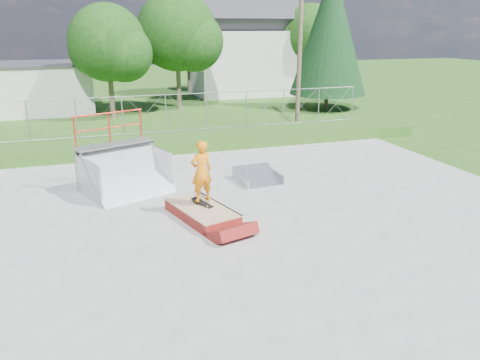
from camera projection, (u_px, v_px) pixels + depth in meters
The scene contains 17 objects.
ground at pixel (233, 227), 12.95m from camera, with size 120.00×120.00×0.00m, color #244E16.
concrete_pad at pixel (233, 226), 12.94m from camera, with size 20.00×16.00×0.04m, color gray.
grass_berm at pixel (171, 142), 21.44m from camera, with size 24.00×3.00×0.50m, color #244E16.
grind_box at pixel (202, 213), 13.45m from camera, with size 1.82×2.69×0.36m.
quarter_pipe at pixel (125, 156), 15.21m from camera, with size 2.57×2.17×2.57m, color #A8AAB0, non-canonical shape.
flat_bank_ramp at pixel (258, 176), 16.63m from camera, with size 1.41×1.51×0.43m, color #A8AAB0, non-canonical shape.
skateboard at pixel (202, 203), 13.56m from camera, with size 0.22×0.80×0.02m, color black.
skater at pixel (201, 174), 13.28m from camera, with size 0.65×0.43×1.79m, color orange.
chain_link_fence at pixel (166, 114), 21.99m from camera, with size 20.00×0.06×1.80m, color gray, non-canonical shape.
utility_building_flat at pixel (11, 89), 29.94m from camera, with size 10.00×6.00×3.00m, color silver.
gable_house at pixel (242, 46), 37.91m from camera, with size 8.40×6.08×8.94m.
utility_pole at pixel (300, 52), 24.77m from camera, with size 0.24×0.24×8.00m, color brown.
tree_left_near at pixel (112, 46), 27.20m from camera, with size 4.76×4.48×6.65m.
tree_center at pixel (182, 34), 30.15m from camera, with size 5.44×5.12×7.60m.
tree_right_far at pixel (313, 37), 37.29m from camera, with size 5.10×4.80×7.12m.
tree_back_mid at pixel (192, 48), 38.51m from camera, with size 4.08×3.84×5.70m.
conifer_tree at pixel (330, 31), 30.30m from camera, with size 5.04×5.04×9.10m.
Camera 1 is at (-3.57, -11.36, 5.26)m, focal length 35.00 mm.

